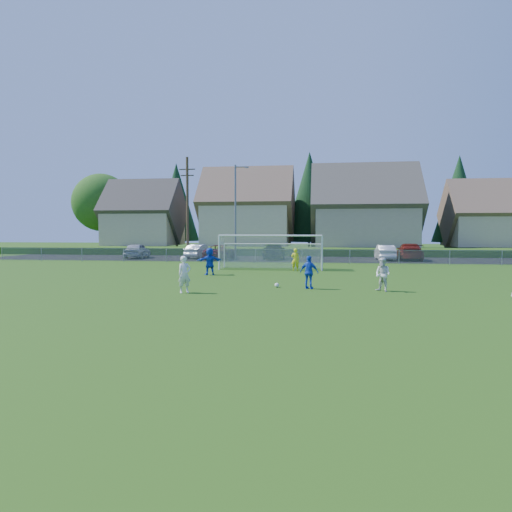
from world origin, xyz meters
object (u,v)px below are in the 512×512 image
object	(u,v)px
car_f	(385,253)
player_blue_b	(210,261)
soccer_ball	(277,285)
car_d	(274,251)
car_c	(221,252)
player_white_a	(184,274)
soccer_goal	(271,247)
player_white_b	(383,275)
car_g	(409,252)
goalkeeper	(295,260)
car_b	(199,251)
car_a	(137,251)
player_blue_a	(309,272)

from	to	relation	value
car_f	player_blue_b	bearing A→B (deg)	50.64
soccer_ball	car_d	bearing A→B (deg)	96.05
car_c	player_white_a	bearing A→B (deg)	103.77
player_white_a	soccer_goal	xyz separation A→B (m)	(2.55, 13.12, 0.79)
player_white_b	car_g	world-z (taller)	car_g
player_white_a	goalkeeper	bearing A→B (deg)	29.46
car_d	soccer_ball	bearing A→B (deg)	91.81
car_c	car_g	world-z (taller)	car_g
car_b	car_d	size ratio (longest dim) A/B	0.82
car_b	soccer_goal	xyz separation A→B (m)	(8.57, -11.71, 0.93)
player_blue_b	car_a	size ratio (longest dim) A/B	0.39
player_white_b	car_b	world-z (taller)	player_white_b
car_c	car_f	world-z (taller)	car_f
player_white_a	car_f	world-z (taller)	player_white_a
car_f	soccer_ball	bearing A→B (deg)	69.19
soccer_ball	player_white_a	size ratio (longest dim) A/B	0.13
car_g	player_blue_a	bearing A→B (deg)	74.07
player_blue_a	car_c	xyz separation A→B (m)	(-9.00, 21.25, -0.11)
goalkeeper	car_b	bearing A→B (deg)	-53.39
player_blue_a	car_b	distance (m)	25.42
player_white_b	soccer_goal	bearing A→B (deg)	163.00
soccer_ball	player_white_a	distance (m)	4.74
car_f	player_blue_a	bearing A→B (deg)	73.24
soccer_goal	car_f	bearing A→B (deg)	49.04
goalkeeper	car_b	distance (m)	16.64
car_b	car_c	xyz separation A→B (m)	(2.56, -1.40, -0.01)
car_f	soccer_goal	world-z (taller)	soccer_goal
player_blue_a	goalkeeper	bearing A→B (deg)	-63.63
car_d	car_g	xyz separation A→B (m)	(12.78, 0.04, 0.04)
player_blue_b	goalkeeper	bearing A→B (deg)	-171.16
car_c	car_f	size ratio (longest dim) A/B	1.15
car_c	car_f	bearing A→B (deg)	-172.06
player_white_b	car_f	size ratio (longest dim) A/B	0.36
car_g	car_f	bearing A→B (deg)	15.11
soccer_ball	car_a	size ratio (longest dim) A/B	0.05
car_a	car_d	bearing A→B (deg)	177.22
player_white_b	player_blue_b	bearing A→B (deg)	-169.99
goalkeeper	car_f	distance (m)	14.53
car_d	soccer_goal	distance (m)	11.42
car_b	player_blue_b	bearing A→B (deg)	115.28
car_b	car_g	xyz separation A→B (m)	(20.41, -0.32, 0.09)
player_white_b	soccer_goal	distance (m)	13.09
player_blue_a	player_blue_b	xyz separation A→B (m)	(-6.40, 6.08, 0.06)
player_white_b	player_blue_b	distance (m)	11.77
car_f	car_g	xyz separation A→B (m)	(2.29, 0.38, 0.08)
player_blue_a	player_blue_b	bearing A→B (deg)	-24.10
car_a	soccer_goal	world-z (taller)	soccer_goal
car_f	car_g	distance (m)	2.33
car_a	car_c	world-z (taller)	car_a
player_blue_b	car_a	bearing A→B (deg)	-79.66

